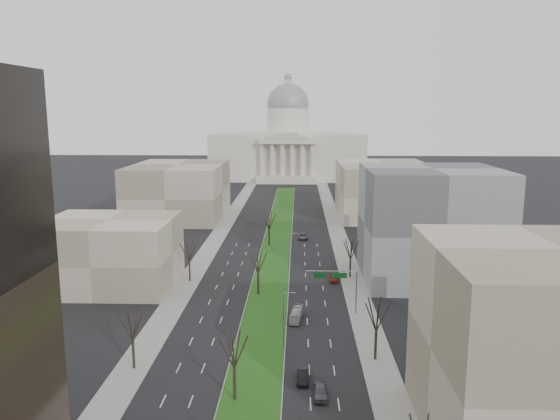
% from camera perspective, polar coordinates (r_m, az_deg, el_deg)
% --- Properties ---
extents(ground, '(600.00, 600.00, 0.00)m').
position_cam_1_polar(ground, '(147.45, -0.36, -3.74)').
color(ground, black).
rests_on(ground, ground).
extents(median, '(8.00, 222.03, 0.20)m').
position_cam_1_polar(median, '(146.45, -0.38, -3.80)').
color(median, '#999993').
rests_on(median, ground).
extents(sidewalk_left, '(5.00, 330.00, 0.15)m').
position_cam_1_polar(sidewalk_left, '(125.41, -8.90, -6.37)').
color(sidewalk_left, gray).
rests_on(sidewalk_left, ground).
extents(sidewalk_right, '(5.00, 330.00, 0.15)m').
position_cam_1_polar(sidewalk_right, '(123.77, 7.34, -6.56)').
color(sidewalk_right, gray).
rests_on(sidewalk_right, ground).
extents(capitol, '(80.00, 46.00, 55.00)m').
position_cam_1_polar(capitol, '(293.19, 0.83, 6.52)').
color(capitol, beige).
rests_on(capitol, ground).
extents(building_beige_left, '(26.00, 22.00, 14.00)m').
position_cam_1_polar(building_beige_left, '(118.26, -17.32, -4.27)').
color(building_beige_left, '#9C9478').
rests_on(building_beige_left, ground).
extents(building_tan_right, '(26.00, 24.00, 22.00)m').
position_cam_1_polar(building_tan_right, '(66.12, 26.77, -12.94)').
color(building_tan_right, gray).
rests_on(building_tan_right, ground).
extents(building_grey_right, '(28.00, 26.00, 24.00)m').
position_cam_1_polar(building_grey_right, '(120.69, 15.42, -1.45)').
color(building_grey_right, '#58595C').
rests_on(building_grey_right, ground).
extents(building_far_left, '(30.00, 40.00, 18.00)m').
position_cam_1_polar(building_far_left, '(189.32, -10.52, 2.01)').
color(building_far_left, gray).
rests_on(building_far_left, ground).
extents(building_far_right, '(30.00, 40.00, 18.00)m').
position_cam_1_polar(building_far_right, '(192.04, 10.69, 2.12)').
color(building_far_right, '#9C9478').
rests_on(building_far_right, ground).
extents(tree_left_mid, '(5.40, 5.40, 9.72)m').
position_cam_1_polar(tree_left_mid, '(79.96, -15.22, -11.22)').
color(tree_left_mid, black).
rests_on(tree_left_mid, ground).
extents(tree_left_far, '(5.28, 5.28, 9.50)m').
position_cam_1_polar(tree_left_far, '(116.93, -9.49, -4.18)').
color(tree_left_far, black).
rests_on(tree_left_far, ground).
extents(tree_right_mid, '(5.52, 5.52, 9.94)m').
position_cam_1_polar(tree_right_mid, '(81.02, 10.07, -10.60)').
color(tree_right_mid, black).
rests_on(tree_right_mid, ground).
extents(tree_right_far, '(5.04, 5.04, 9.07)m').
position_cam_1_polar(tree_right_far, '(119.13, 7.39, -4.01)').
color(tree_right_far, black).
rests_on(tree_right_far, ground).
extents(tree_median_a, '(5.40, 5.40, 9.72)m').
position_cam_1_polar(tree_median_a, '(69.66, -4.82, -14.20)').
color(tree_median_a, black).
rests_on(tree_median_a, ground).
extents(tree_median_b, '(5.40, 5.40, 9.72)m').
position_cam_1_polar(tree_median_b, '(107.17, -2.31, -5.30)').
color(tree_median_b, black).
rests_on(tree_median_b, ground).
extents(tree_median_c, '(5.40, 5.40, 9.72)m').
position_cam_1_polar(tree_median_c, '(146.00, -1.15, -1.07)').
color(tree_median_c, black).
rests_on(tree_median_c, ground).
extents(streetlamp_median_b, '(1.90, 0.20, 9.16)m').
position_cam_1_polar(streetlamp_median_b, '(83.90, 0.41, -11.40)').
color(streetlamp_median_b, gray).
rests_on(streetlamp_median_b, ground).
extents(streetlamp_median_c, '(1.90, 0.20, 9.16)m').
position_cam_1_polar(streetlamp_median_c, '(121.95, 0.93, -4.42)').
color(streetlamp_median_c, gray).
rests_on(streetlamp_median_c, ground).
extents(mast_arm_signs, '(9.12, 0.24, 8.09)m').
position_cam_1_polar(mast_arm_signs, '(97.88, 6.41, -7.44)').
color(mast_arm_signs, gray).
rests_on(mast_arm_signs, ground).
extents(car_grey_near, '(1.82, 4.49, 1.53)m').
position_cam_1_polar(car_grey_near, '(73.18, 4.23, -18.38)').
color(car_grey_near, '#494A50').
rests_on(car_grey_near, ground).
extents(car_black, '(1.70, 4.64, 1.52)m').
position_cam_1_polar(car_black, '(76.82, 2.42, -16.88)').
color(car_black, black).
rests_on(car_black, ground).
extents(car_red, '(2.11, 4.62, 1.31)m').
position_cam_1_polar(car_red, '(117.85, 5.65, -7.10)').
color(car_red, '#651D0D').
rests_on(car_red, ground).
extents(car_grey_far, '(2.55, 5.45, 1.51)m').
position_cam_1_polar(car_grey_far, '(154.97, 2.40, -2.76)').
color(car_grey_far, '#56585F').
rests_on(car_grey_far, ground).
extents(box_van, '(2.45, 7.04, 1.92)m').
position_cam_1_polar(box_van, '(96.72, 1.73, -10.83)').
color(box_van, silver).
rests_on(box_van, ground).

